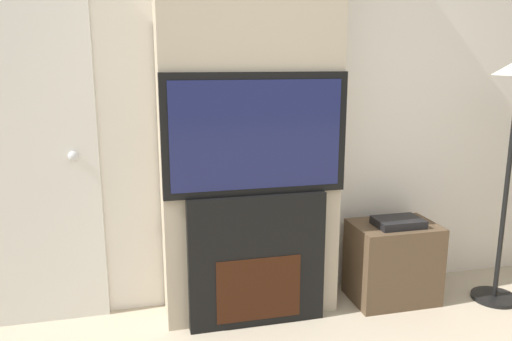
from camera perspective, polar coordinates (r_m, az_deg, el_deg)
wall_back at (r=3.10m, az=-1.61°, el=9.02°), size 6.00×0.06×2.70m
chimney_breast at (r=2.91m, az=-0.79°, el=8.79°), size 1.04×0.33×2.70m
fireplace at (r=2.97m, az=0.01°, el=-10.14°), size 0.81×0.15×0.79m
television at (r=2.77m, az=0.02°, el=4.13°), size 1.05×0.07×0.68m
media_stand at (r=3.41m, az=15.36°, el=-9.92°), size 0.54×0.37×0.56m
entry_door at (r=3.08m, az=-26.00°, el=2.10°), size 0.91×0.09×2.10m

